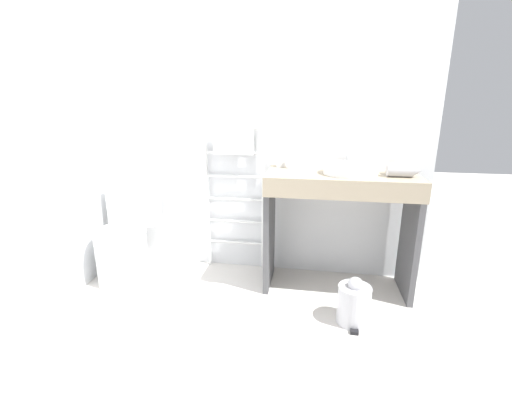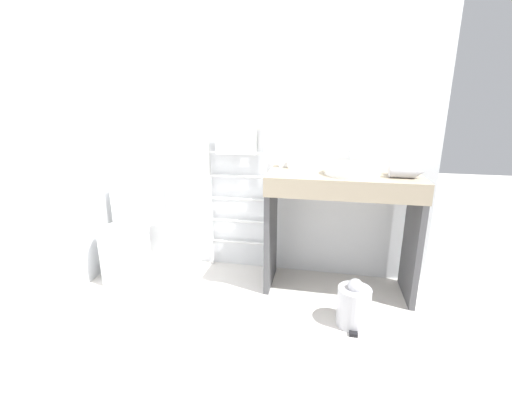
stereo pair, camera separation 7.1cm
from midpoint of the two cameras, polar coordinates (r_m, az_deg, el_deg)
The scene contains 13 objects.
ground_plane at distance 1.99m, azimuth -7.61°, elevation -28.79°, with size 12.00×12.00×0.00m, color silver.
wall_back at distance 2.78m, azimuth 1.02°, elevation 14.16°, with size 2.73×0.12×2.63m, color silver.
wall_side at distance 2.70m, azimuth -31.37°, elevation 11.91°, with size 0.12×2.00×2.63m, color silver.
toilet at distance 2.96m, azimuth -19.83°, elevation -6.82°, with size 0.40×0.52×0.77m.
towel_radiator at distance 2.76m, azimuth -2.51°, elevation 4.78°, with size 0.49×0.06×1.24m.
vanity_counter at distance 2.55m, azimuth 14.72°, elevation -2.50°, with size 1.06×0.48×0.90m.
sink_basin at distance 2.47m, azimuth 16.48°, elevation 4.42°, with size 0.37×0.37×0.07m.
faucet at distance 2.66m, azimuth 16.24°, elevation 6.44°, with size 0.02×0.10×0.14m.
cup_near_wall at distance 2.66m, azimuth 5.27°, elevation 5.95°, with size 0.07×0.07×0.09m.
cup_near_edge at distance 2.61m, azimuth 6.88°, elevation 5.65°, with size 0.07×0.07×0.08m.
hair_dryer at distance 2.49m, azimuth 24.21°, elevation 3.94°, with size 0.22×0.17×0.09m.
trash_bin at distance 2.38m, azimuth 16.83°, elevation -16.88°, with size 0.21×0.24×0.32m.
bath_mat at distance 2.68m, azimuth -26.64°, elevation -17.27°, with size 0.56×0.36×0.01m, color #B2BCCC.
Camera 2 is at (0.54, -1.32, 1.39)m, focal length 24.00 mm.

